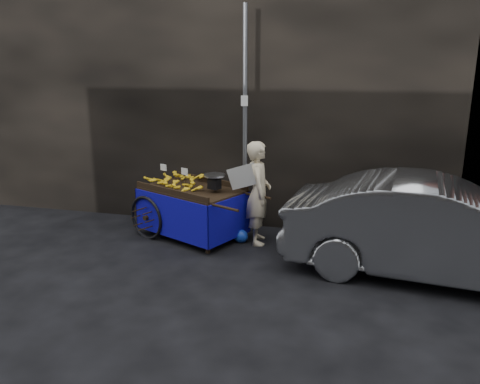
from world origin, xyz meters
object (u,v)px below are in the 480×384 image
(banana_cart, at_px, (190,193))
(plastic_bag, at_px, (241,236))
(parked_car, at_px, (438,230))
(vendor, at_px, (258,193))

(banana_cart, relative_size, plastic_bag, 10.12)
(banana_cart, bearing_deg, parked_car, 14.07)
(plastic_bag, distance_m, parked_car, 3.20)
(vendor, xyz_separation_m, plastic_bag, (-0.28, -0.10, -0.78))
(vendor, height_order, parked_car, vendor)
(parked_car, bearing_deg, banana_cart, 85.95)
(plastic_bag, relative_size, parked_car, 0.06)
(plastic_bag, bearing_deg, vendor, 19.71)
(banana_cart, distance_m, vendor, 1.25)
(banana_cart, distance_m, plastic_bag, 1.19)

